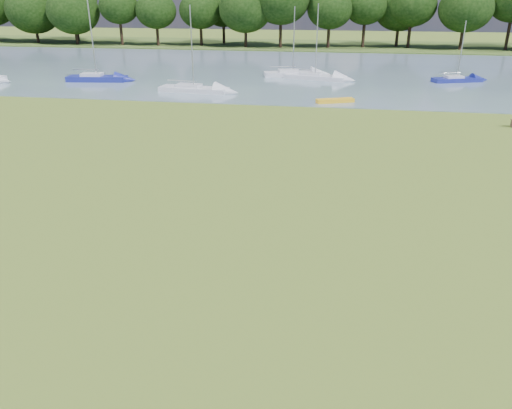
% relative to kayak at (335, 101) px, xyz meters
% --- Properties ---
extents(ground, '(220.00, 220.00, 0.00)m').
position_rel_kayak_xyz_m(ground, '(-0.75, -24.00, -0.21)').
color(ground, olive).
extents(river, '(220.00, 40.00, 0.10)m').
position_rel_kayak_xyz_m(river, '(-0.75, 18.00, -0.21)').
color(river, slate).
rests_on(river, ground).
extents(far_bank, '(220.00, 20.00, 0.40)m').
position_rel_kayak_xyz_m(far_bank, '(-0.75, 48.00, -0.21)').
color(far_bank, '#4C6626').
rests_on(far_bank, ground).
extents(kayak, '(3.32, 1.98, 0.33)m').
position_rel_kayak_xyz_m(kayak, '(0.00, 0.00, 0.00)').
color(kayak, yellow).
rests_on(kayak, river).
extents(tree_line, '(145.66, 9.20, 11.13)m').
position_rel_kayak_xyz_m(tree_line, '(0.46, 44.00, 6.43)').
color(tree_line, black).
rests_on(tree_line, far_bank).
extents(sailboat_1, '(5.38, 3.07, 6.07)m').
position_rel_kayak_xyz_m(sailboat_1, '(12.36, 12.75, 0.22)').
color(sailboat_1, navy).
rests_on(sailboat_1, river).
extents(sailboat_4, '(6.61, 3.33, 7.31)m').
position_rel_kayak_xyz_m(sailboat_4, '(-5.06, 13.72, 0.27)').
color(sailboat_4, silver).
rests_on(sailboat_4, river).
extents(sailboat_5, '(6.34, 2.48, 8.55)m').
position_rel_kayak_xyz_m(sailboat_5, '(-25.17, 6.85, 0.35)').
color(sailboat_5, navy).
rests_on(sailboat_5, river).
extents(sailboat_6, '(6.74, 2.55, 7.69)m').
position_rel_kayak_xyz_m(sailboat_6, '(-13.39, 2.73, 0.24)').
color(sailboat_6, silver).
rests_on(sailboat_6, river).
extents(sailboat_9, '(6.86, 3.43, 7.64)m').
position_rel_kayak_xyz_m(sailboat_9, '(-2.48, 12.04, 0.24)').
color(sailboat_9, silver).
rests_on(sailboat_9, river).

